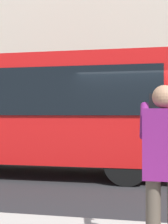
{
  "coord_description": "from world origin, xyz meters",
  "views": [
    {
      "loc": [
        -0.31,
        7.87,
        1.58
      ],
      "look_at": [
        1.38,
        -0.64,
        1.63
      ],
      "focal_mm": 51.9,
      "sensor_mm": 36.0,
      "label": 1
    }
  ],
  "objects": [
    {
      "name": "ground_plane",
      "position": [
        0.0,
        0.0,
        0.0
      ],
      "size": [
        60.0,
        60.0,
        0.0
      ],
      "primitive_type": "plane",
      "color": "#232326"
    },
    {
      "name": "building_facade_far",
      "position": [
        -0.02,
        -6.8,
        5.99
      ],
      "size": [
        28.0,
        1.55,
        12.0
      ],
      "color": "beige",
      "rests_on": "ground_plane"
    },
    {
      "name": "pedestrian_photographer",
      "position": [
        -0.46,
        4.76,
        1.14
      ],
      "size": [
        0.53,
        0.52,
        1.7
      ],
      "color": "#4C4238",
      "rests_on": "sidewalk_curb"
    },
    {
      "name": "red_bus",
      "position": [
        3.18,
        -0.39,
        1.68
      ],
      "size": [
        9.05,
        2.54,
        3.08
      ],
      "color": "red",
      "rests_on": "ground_plane"
    }
  ]
}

